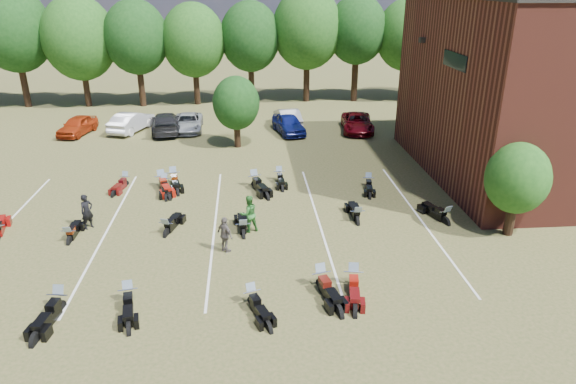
{
  "coord_description": "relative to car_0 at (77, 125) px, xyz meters",
  "views": [
    {
      "loc": [
        -1.34,
        -19.19,
        10.84
      ],
      "look_at": [
        0.59,
        4.0,
        1.2
      ],
      "focal_mm": 32.0,
      "sensor_mm": 36.0,
      "label": 1
    }
  ],
  "objects": [
    {
      "name": "motorcycle_14",
      "position": [
        5.76,
        -11.04,
        -0.69
      ],
      "size": [
        1.11,
        2.19,
        1.17
      ],
      "primitive_type": null,
      "rotation": [
        0.0,
        0.0,
        -0.22
      ],
      "color": "#4F0B0B",
      "rests_on": "ground"
    },
    {
      "name": "motorcycle_5",
      "position": [
        15.35,
        -22.34,
        -0.69
      ],
      "size": [
        1.31,
        2.56,
        1.37
      ],
      "primitive_type": null,
      "rotation": [
        0.0,
        0.0,
        0.22
      ],
      "color": "black",
      "rests_on": "ground"
    },
    {
      "name": "car_4",
      "position": [
        15.91,
        -0.97,
        0.05
      ],
      "size": [
        2.66,
        4.65,
        1.49
      ],
      "primitive_type": "imported",
      "rotation": [
        0.0,
        0.0,
        0.22
      ],
      "color": "#0C1459",
      "rests_on": "ground"
    },
    {
      "name": "motorcycle_19",
      "position": [
        14.53,
        -10.95,
        -0.69
      ],
      "size": [
        0.78,
        2.16,
        1.19
      ],
      "primitive_type": null,
      "rotation": [
        0.0,
        0.0,
        0.05
      ],
      "color": "black",
      "rests_on": "ground"
    },
    {
      "name": "motorcycle_17",
      "position": [
        8.45,
        -10.87,
        -0.69
      ],
      "size": [
        1.31,
        2.54,
        1.35
      ],
      "primitive_type": null,
      "rotation": [
        0.0,
        0.0,
        0.23
      ],
      "color": "black",
      "rests_on": "ground"
    },
    {
      "name": "motorcycle_16",
      "position": [
        8.06,
        -11.68,
        -0.69
      ],
      "size": [
        1.07,
        2.32,
        1.24
      ],
      "primitive_type": null,
      "rotation": [
        0.0,
        0.0,
        0.17
      ],
      "color": "black",
      "rests_on": "ground"
    },
    {
      "name": "car_3",
      "position": [
        6.58,
        0.08,
        0.06
      ],
      "size": [
        2.75,
        5.4,
        1.5
      ],
      "primitive_type": "imported",
      "rotation": [
        0.0,
        0.0,
        3.27
      ],
      "color": "black",
      "rests_on": "ground"
    },
    {
      "name": "car_6",
      "position": [
        21.24,
        -0.88,
        -0.01
      ],
      "size": [
        2.84,
        5.13,
        1.36
      ],
      "primitive_type": "imported",
      "rotation": [
        0.0,
        0.0,
        -0.12
      ],
      "color": "#4E040B",
      "rests_on": "ground"
    },
    {
      "name": "young_tree_midfield",
      "position": [
        12.07,
        -4.12,
        2.4
      ],
      "size": [
        3.2,
        3.2,
        4.7
      ],
      "color": "black",
      "rests_on": "ground"
    },
    {
      "name": "person_grey",
      "position": [
        11.67,
        -19.21,
        0.12
      ],
      "size": [
        0.91,
        0.99,
        1.62
      ],
      "primitive_type": "imported",
      "rotation": [
        0.0,
        0.0,
        2.26
      ],
      "color": "#59514C",
      "rests_on": "ground"
    },
    {
      "name": "person_black",
      "position": [
        5.17,
        -16.37,
        0.15
      ],
      "size": [
        0.71,
        0.73,
        1.69
      ],
      "primitive_type": "imported",
      "rotation": [
        0.0,
        0.0,
        0.84
      ],
      "color": "black",
      "rests_on": "ground"
    },
    {
      "name": "motorcycle_6",
      "position": [
        16.58,
        -22.35,
        -0.69
      ],
      "size": [
        1.13,
        2.49,
        1.34
      ],
      "primitive_type": null,
      "rotation": [
        0.0,
        0.0,
        -0.16
      ],
      "color": "#4B0A0B",
      "rests_on": "ground"
    },
    {
      "name": "young_tree_near_building",
      "position": [
        24.57,
        -18.62,
        2.06
      ],
      "size": [
        2.8,
        2.8,
        4.16
      ],
      "color": "black",
      "rests_on": "ground"
    },
    {
      "name": "motorcycle_8",
      "position": [
        4.7,
        -17.8,
        -0.69
      ],
      "size": [
        0.68,
        2.1,
        1.17
      ],
      "primitive_type": null,
      "rotation": [
        0.0,
        0.0,
        3.14
      ],
      "color": "black",
      "rests_on": "ground"
    },
    {
      "name": "ground",
      "position": [
        14.07,
        -19.62,
        -0.69
      ],
      "size": [
        160.0,
        160.0,
        0.0
      ],
      "primitive_type": "plane",
      "color": "brown",
      "rests_on": "ground"
    },
    {
      "name": "motorcycle_15",
      "position": [
        7.87,
        -11.43,
        -0.69
      ],
      "size": [
        1.58,
        2.64,
        1.4
      ],
      "primitive_type": null,
      "rotation": [
        0.0,
        0.0,
        0.33
      ],
      "color": "maroon",
      "rests_on": "ground"
    },
    {
      "name": "car_1",
      "position": [
        3.91,
        0.57,
        0.06
      ],
      "size": [
        3.06,
        4.85,
        1.51
      ],
      "primitive_type": "imported",
      "rotation": [
        0.0,
        0.0,
        2.8
      ],
      "color": "#B5B5BA",
      "rests_on": "ground"
    },
    {
      "name": "motorcycle_18",
      "position": [
        13.08,
        -11.84,
        -0.69
      ],
      "size": [
        1.58,
        2.65,
        1.41
      ],
      "primitive_type": null,
      "rotation": [
        0.0,
        0.0,
        0.33
      ],
      "color": "black",
      "rests_on": "ground"
    },
    {
      "name": "tree_line",
      "position": [
        13.07,
        9.38,
        5.62
      ],
      "size": [
        56.0,
        6.0,
        9.79
      ],
      "color": "black",
      "rests_on": "ground"
    },
    {
      "name": "motorcycle_20",
      "position": [
        19.46,
        -12.41,
        -0.69
      ],
      "size": [
        1.01,
        2.18,
        1.17
      ],
      "primitive_type": null,
      "rotation": [
        0.0,
        0.0,
        -0.17
      ],
      "color": "black",
      "rests_on": "ground"
    },
    {
      "name": "car_7",
      "position": [
        27.6,
        0.58,
        0.08
      ],
      "size": [
        3.21,
        5.62,
        1.53
      ],
      "primitive_type": "imported",
      "rotation": [
        0.0,
        0.0,
        3.35
      ],
      "color": "#36363B",
      "rests_on": "ground"
    },
    {
      "name": "motorcycle_13",
      "position": [
        22.1,
        -17.29,
        -0.69
      ],
      "size": [
        1.51,
        2.5,
        1.33
      ],
      "primitive_type": null,
      "rotation": [
        0.0,
        0.0,
        3.48
      ],
      "color": "black",
      "rests_on": "ground"
    },
    {
      "name": "motorcycle_2",
      "position": [
        5.94,
        -23.01,
        -0.69
      ],
      "size": [
        1.08,
        2.49,
        1.34
      ],
      "primitive_type": null,
      "rotation": [
        0.0,
        0.0,
        -0.13
      ],
      "color": "black",
      "rests_on": "ground"
    },
    {
      "name": "motorcycle_9",
      "position": [
        8.92,
        -17.42,
        -0.69
      ],
      "size": [
        1.27,
        2.31,
        1.23
      ],
      "primitive_type": null,
      "rotation": [
        0.0,
        0.0,
        2.87
      ],
      "color": "black",
      "rests_on": "ground"
    },
    {
      "name": "parking_lines",
      "position": [
        11.07,
        -16.62,
        -0.69
      ],
      "size": [
        20.1,
        14.0,
        0.01
      ],
      "color": "silver",
      "rests_on": "ground"
    },
    {
      "name": "motorcycle_12",
      "position": [
        17.89,
        -16.9,
        -0.69
      ],
      "size": [
        0.73,
        2.27,
        1.26
      ],
      "primitive_type": null,
      "rotation": [
        0.0,
        0.0,
        3.14
      ],
      "color": "black",
      "rests_on": "ground"
    },
    {
      "name": "motorcycle_3",
      "position": [
        12.72,
        -23.24,
        -0.69
      ],
      "size": [
        1.37,
        2.25,
        1.2
      ],
      "primitive_type": null,
      "rotation": [
        0.0,
        0.0,
        0.34
      ],
      "color": "black",
      "rests_on": "ground"
    },
    {
      "name": "car_5",
      "position": [
        15.99,
        0.77,
        0.06
      ],
      "size": [
        2.08,
        4.69,
        1.5
      ],
      "primitive_type": "imported",
      "rotation": [
        0.0,
        0.0,
        3.25
      ],
      "color": "#AAAAA5",
      "rests_on": "ground"
    },
    {
      "name": "car_2",
      "position": [
        8.22,
        0.36,
        -0.05
      ],
      "size": [
        2.28,
        4.69,
        1.28
      ],
      "primitive_type": "imported",
      "rotation": [
        0.0,
        0.0,
        0.03
      ],
      "color": "gray",
      "rests_on": "ground"
    },
    {
      "name": "person_green",
      "position": [
        12.7,
        -17.32,
        0.2
      ],
      "size": [
        1.05,
        0.94,
        1.78
      ],
      "primitive_type": "imported",
      "rotation": [
        0.0,
        0.0,
        3.51
      ],
      "color": "#2B6A28",
      "rests_on": "ground"
    },
    {
      "name": "motorcycle_11",
      "position": [
        12.43,
        -17.83,
        -0.69
      ],
      "size": [
        0.88,
        2.31,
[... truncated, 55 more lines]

